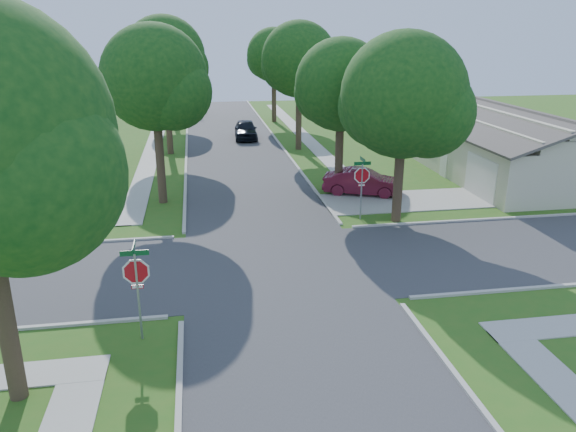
% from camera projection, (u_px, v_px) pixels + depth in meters
% --- Properties ---
extents(ground, '(100.00, 100.00, 0.00)m').
position_uv_depth(ground, '(277.00, 265.00, 21.64)').
color(ground, '#2D601A').
rests_on(ground, ground).
extents(road_ns, '(7.00, 100.00, 0.02)m').
position_uv_depth(road_ns, '(277.00, 265.00, 21.64)').
color(road_ns, '#333335').
rests_on(road_ns, ground).
extents(sidewalk_ne, '(1.20, 40.00, 0.04)m').
position_uv_depth(sidewalk_ne, '(304.00, 136.00, 46.88)').
color(sidewalk_ne, '#9E9B91').
rests_on(sidewalk_ne, ground).
extents(sidewalk_nw, '(1.20, 40.00, 0.04)m').
position_uv_depth(sidewalk_nw, '(155.00, 141.00, 44.99)').
color(sidewalk_nw, '#9E9B91').
rests_on(sidewalk_nw, ground).
extents(driveway, '(8.80, 3.60, 0.05)m').
position_uv_depth(driveway, '(406.00, 201.00, 29.49)').
color(driveway, '#9E9B91').
rests_on(driveway, ground).
extents(stop_sign_sw, '(1.05, 0.80, 2.98)m').
position_uv_depth(stop_sign_sw, '(136.00, 276.00, 15.87)').
color(stop_sign_sw, gray).
rests_on(stop_sign_sw, ground).
extents(stop_sign_ne, '(1.05, 0.80, 2.98)m').
position_uv_depth(stop_sign_ne, '(362.00, 178.00, 26.11)').
color(stop_sign_ne, gray).
rests_on(stop_sign_ne, ground).
extents(tree_e_near, '(4.97, 4.80, 8.28)m').
position_uv_depth(tree_e_near, '(342.00, 89.00, 28.98)').
color(tree_e_near, '#38281C').
rests_on(tree_e_near, ground).
extents(tree_e_mid, '(5.59, 5.40, 9.21)m').
position_uv_depth(tree_e_mid, '(300.00, 63.00, 40.00)').
color(tree_e_mid, '#38281C').
rests_on(tree_e_mid, ground).
extents(tree_e_far, '(5.17, 5.00, 8.72)m').
position_uv_depth(tree_e_far, '(274.00, 57.00, 52.24)').
color(tree_e_far, '#38281C').
rests_on(tree_e_far, ground).
extents(tree_w_near, '(5.38, 5.20, 8.97)m').
position_uv_depth(tree_w_near, '(156.00, 83.00, 27.38)').
color(tree_w_near, '#38281C').
rests_on(tree_w_near, ground).
extents(tree_w_mid, '(5.80, 5.60, 9.56)m').
position_uv_depth(tree_w_mid, '(165.00, 61.00, 38.48)').
color(tree_w_mid, '#38281C').
rests_on(tree_w_mid, ground).
extents(tree_w_far, '(4.76, 4.60, 8.04)m').
position_uv_depth(tree_w_far, '(172.00, 64.00, 50.94)').
color(tree_w_far, '#38281C').
rests_on(tree_w_far, ground).
extents(tree_ne_corner, '(5.80, 5.60, 8.66)m').
position_uv_depth(tree_ne_corner, '(405.00, 101.00, 24.76)').
color(tree_ne_corner, '#38281C').
rests_on(tree_ne_corner, ground).
extents(house_ne_near, '(8.42, 13.60, 4.23)m').
position_uv_depth(house_ne_near, '(512.00, 152.00, 33.90)').
color(house_ne_near, beige).
rests_on(house_ne_near, ground).
extents(house_ne_far, '(8.42, 13.60, 4.23)m').
position_uv_depth(house_ne_far, '(405.00, 110.00, 50.73)').
color(house_ne_far, beige).
rests_on(house_ne_far, ground).
extents(house_nw_far, '(8.42, 13.60, 4.23)m').
position_uv_depth(house_nw_far, '(41.00, 114.00, 48.58)').
color(house_nw_far, beige).
rests_on(house_nw_far, ground).
extents(car_driveway, '(4.52, 2.96, 1.41)m').
position_uv_depth(car_driveway, '(363.00, 182.00, 30.47)').
color(car_driveway, '#5A1225').
rests_on(car_driveway, ground).
extents(car_curb_east, '(2.01, 4.50, 1.50)m').
position_uv_depth(car_curb_east, '(246.00, 129.00, 45.73)').
color(car_curb_east, black).
rests_on(car_curb_east, ground).
extents(car_curb_west, '(2.41, 5.18, 1.46)m').
position_uv_depth(car_curb_west, '(191.00, 107.00, 58.43)').
color(car_curb_west, black).
rests_on(car_curb_west, ground).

